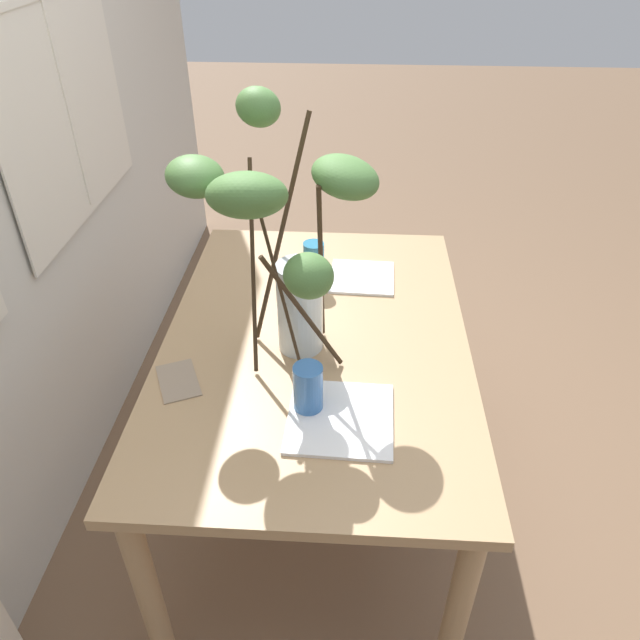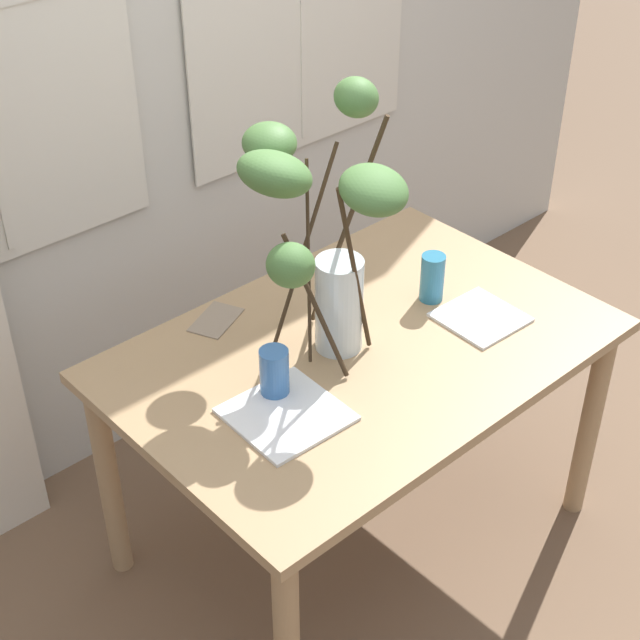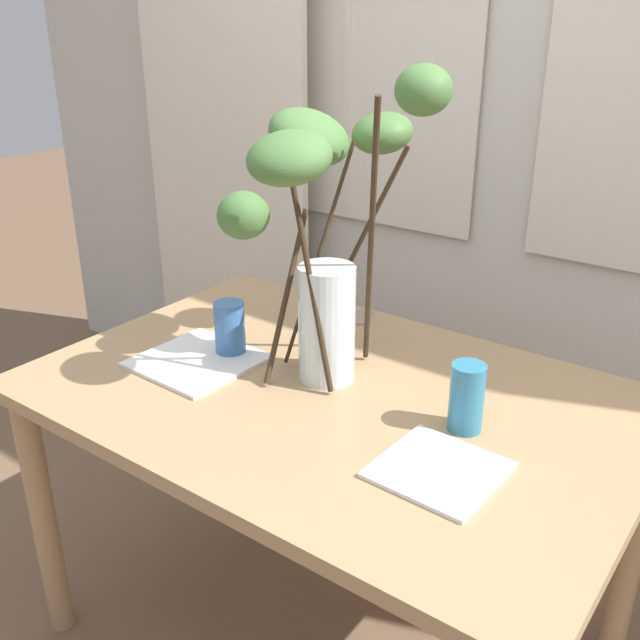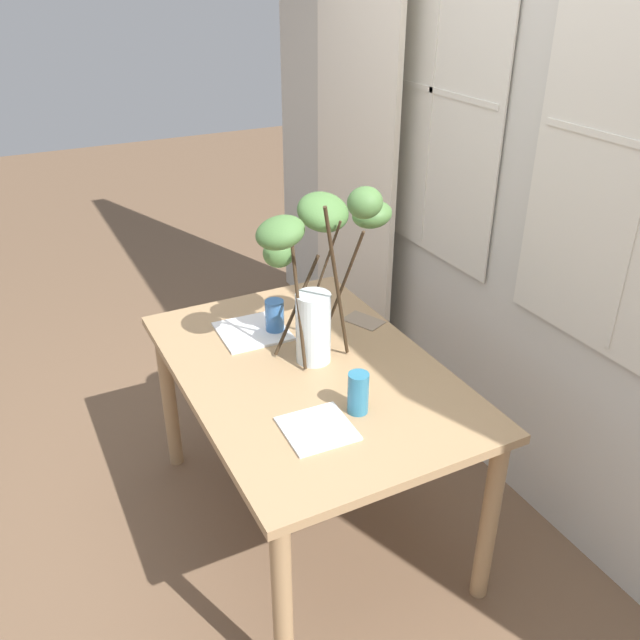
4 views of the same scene
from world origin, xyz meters
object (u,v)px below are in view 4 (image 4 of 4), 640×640
object	(u,v)px
plate_square_left	(253,331)
plate_square_right	(317,429)
dining_table	(309,390)
vase_with_branches	(318,261)
drinking_glass_blue_left	(275,316)
drinking_glass_blue_right	(358,393)

from	to	relation	value
plate_square_left	plate_square_right	world-z (taller)	plate_square_left
dining_table	vase_with_branches	size ratio (longest dim) A/B	1.90
plate_square_left	plate_square_right	distance (m)	0.70
vase_with_branches	drinking_glass_blue_left	size ratio (longest dim) A/B	5.15
dining_table	drinking_glass_blue_right	size ratio (longest dim) A/B	9.24
vase_with_branches	plate_square_left	distance (m)	0.49
drinking_glass_blue_right	plate_square_right	world-z (taller)	drinking_glass_blue_right
drinking_glass_blue_left	plate_square_left	distance (m)	0.11
drinking_glass_blue_right	plate_square_left	xyz separation A→B (m)	(-0.67, -0.11, -0.07)
dining_table	vase_with_branches	bearing A→B (deg)	136.07
vase_with_branches	plate_square_left	bearing A→B (deg)	-148.08
dining_table	drinking_glass_blue_left	xyz separation A→B (m)	(-0.31, 0.00, 0.17)
drinking_glass_blue_right	plate_square_left	size ratio (longest dim) A/B	0.55
vase_with_branches	drinking_glass_blue_right	bearing A→B (deg)	-7.38
drinking_glass_blue_left	plate_square_right	size ratio (longest dim) A/B	0.64
drinking_glass_blue_right	plate_square_left	bearing A→B (deg)	-170.37
drinking_glass_blue_left	plate_square_right	xyz separation A→B (m)	(0.66, -0.14, -0.07)
dining_table	drinking_glass_blue_right	world-z (taller)	drinking_glass_blue_right
drinking_glass_blue_right	plate_square_right	xyz separation A→B (m)	(0.03, -0.17, -0.07)
drinking_glass_blue_right	dining_table	bearing A→B (deg)	-174.97
plate_square_left	plate_square_right	xyz separation A→B (m)	(0.70, -0.05, -0.00)
dining_table	drinking_glass_blue_right	xyz separation A→B (m)	(0.32, 0.03, 0.17)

